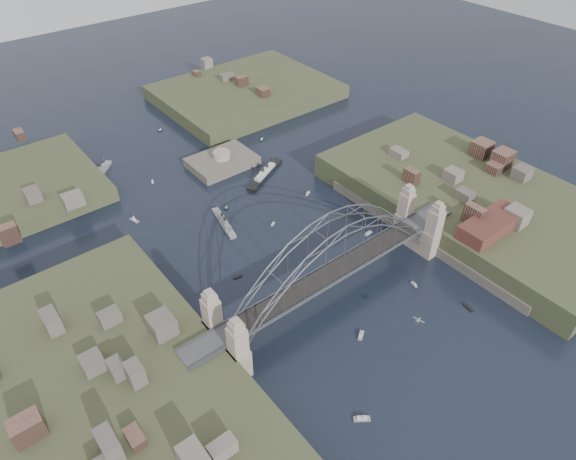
{
  "coord_description": "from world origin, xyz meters",
  "views": [
    {
      "loc": [
        -64.35,
        -62.95,
        94.46
      ],
      "look_at": [
        0.0,
        18.0,
        10.0
      ],
      "focal_mm": 31.57,
      "sensor_mm": 36.0,
      "label": 1
    }
  ],
  "objects_px": {
    "naval_cruiser_far": "(101,173)",
    "ocean_liner": "(265,174)",
    "wharf_shed": "(491,224)",
    "fort_island": "(223,166)",
    "bridge": "(335,260)",
    "naval_cruiser_near": "(224,222)"
  },
  "relations": [
    {
      "from": "naval_cruiser_far",
      "to": "naval_cruiser_near",
      "type": "bearing_deg",
      "value": -69.72
    },
    {
      "from": "fort_island",
      "to": "naval_cruiser_near",
      "type": "relative_size",
      "value": 1.42
    },
    {
      "from": "naval_cruiser_near",
      "to": "wharf_shed",
      "type": "bearing_deg",
      "value": -48.26
    },
    {
      "from": "bridge",
      "to": "ocean_liner",
      "type": "relative_size",
      "value": 4.18
    },
    {
      "from": "bridge",
      "to": "wharf_shed",
      "type": "bearing_deg",
      "value": -17.65
    },
    {
      "from": "fort_island",
      "to": "ocean_liner",
      "type": "distance_m",
      "value": 16.68
    },
    {
      "from": "wharf_shed",
      "to": "naval_cruiser_near",
      "type": "distance_m",
      "value": 75.22
    },
    {
      "from": "fort_island",
      "to": "wharf_shed",
      "type": "xyz_separation_m",
      "value": [
        32.0,
        -84.0,
        10.34
      ]
    },
    {
      "from": "wharf_shed",
      "to": "naval_cruiser_near",
      "type": "height_order",
      "value": "wharf_shed"
    },
    {
      "from": "naval_cruiser_far",
      "to": "ocean_liner",
      "type": "distance_m",
      "value": 56.04
    },
    {
      "from": "wharf_shed",
      "to": "bridge",
      "type": "bearing_deg",
      "value": 162.35
    },
    {
      "from": "bridge",
      "to": "naval_cruiser_far",
      "type": "relative_size",
      "value": 6.94
    },
    {
      "from": "wharf_shed",
      "to": "naval_cruiser_far",
      "type": "distance_m",
      "value": 125.02
    },
    {
      "from": "wharf_shed",
      "to": "ocean_liner",
      "type": "xyz_separation_m",
      "value": [
        -24.37,
        69.21,
        -9.2
      ]
    },
    {
      "from": "fort_island",
      "to": "ocean_liner",
      "type": "relative_size",
      "value": 1.09
    },
    {
      "from": "bridge",
      "to": "fort_island",
      "type": "distance_m",
      "value": 72.14
    },
    {
      "from": "bridge",
      "to": "naval_cruiser_near",
      "type": "bearing_deg",
      "value": 97.78
    },
    {
      "from": "naval_cruiser_far",
      "to": "ocean_liner",
      "type": "xyz_separation_m",
      "value": [
        43.41,
        -35.44,
        0.01
      ]
    },
    {
      "from": "wharf_shed",
      "to": "naval_cruiser_far",
      "type": "height_order",
      "value": "wharf_shed"
    },
    {
      "from": "wharf_shed",
      "to": "naval_cruiser_far",
      "type": "relative_size",
      "value": 1.65
    },
    {
      "from": "fort_island",
      "to": "naval_cruiser_near",
      "type": "distance_m",
      "value": 33.39
    },
    {
      "from": "wharf_shed",
      "to": "ocean_liner",
      "type": "bearing_deg",
      "value": 109.4
    }
  ]
}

